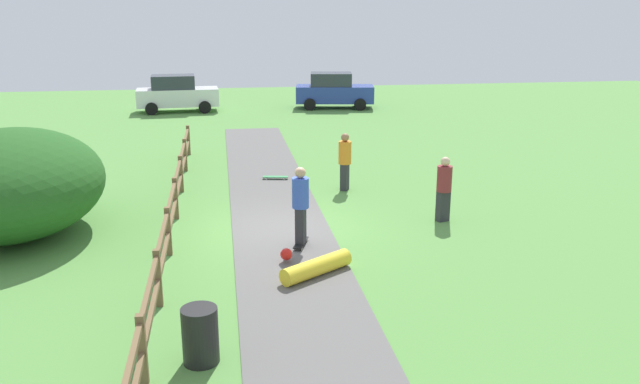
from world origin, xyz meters
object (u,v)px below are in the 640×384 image
Objects in this scene: skater_fallen at (314,266)px; bush_large at (11,183)px; skater_riding at (301,202)px; parked_car_blue at (334,91)px; bystander_maroon at (444,186)px; parked_car_white at (177,94)px; skateboard_loose at (275,177)px; bystander_orange at (345,159)px; trash_bin at (200,335)px.

bush_large is at bearing 152.23° from skater_fallen.
skater_riding is 21.42m from parked_car_blue.
parked_car_blue is (0.63, 19.67, 0.04)m from bystander_maroon.
skater_riding is 0.43× the size of parked_car_white.
bystander_maroon is (3.89, -4.78, 0.84)m from skateboard_loose.
bush_large is 19.27m from parked_car_white.
skater_fallen is at bearing -89.11° from skateboard_loose.
trash_bin is at bearing -113.53° from bystander_orange.
bush_large is 3.05× the size of bystander_maroon.
bystander_orange reaches higher than bystander_maroon.
trash_bin is at bearing -134.78° from bystander_maroon.
skater_riding is 6.14m from skateboard_loose.
skater_riding is 1.89m from skater_fallen.
skater_fallen is 0.95× the size of bystander_maroon.
bystander_maroon reaches higher than skater_fallen.
bystander_maroon is 0.38× the size of parked_car_blue.
bystander_orange is (8.57, 2.67, -0.32)m from bush_large.
parked_car_white reaches higher than skater_riding.
skateboard_loose is 15.58m from parked_car_blue.
trash_bin is 0.49× the size of skater_riding.
trash_bin is 8.48m from bystander_maroon.
skater_fallen is at bearing -106.42° from bystander_orange.
trash_bin reaches higher than skater_fallen.
parked_car_blue is at bearing 73.14° from skateboard_loose.
bush_large is 6.23× the size of skateboard_loose.
bystander_maroon is at bearing -59.25° from bystander_orange.
parked_car_white is at bearing 100.74° from skater_riding.
bystander_maroon is at bearing -91.82° from parked_car_blue.
bystander_orange reaches higher than skateboard_loose.
bystander_orange is 0.39× the size of parked_car_blue.
parked_car_white is at bearing 111.64° from bystander_maroon.
bystander_maroon is at bearing 38.25° from skater_fallen.
bystander_orange is 0.40× the size of parked_car_white.
skater_fallen is (0.06, -1.69, -0.85)m from skater_riding.
skateboard_loose is (-0.12, 7.75, -0.11)m from skater_fallen.
skater_fallen is 6.53m from bystander_orange.
parked_car_blue is (11.13, 19.09, -0.32)m from bush_large.
skater_fallen reaches higher than skateboard_loose.
skater_riding is (2.14, 4.73, 0.60)m from trash_bin.
trash_bin is 26.51m from parked_car_blue.
bush_large is 10.52m from bystander_maroon.
bystander_orange is (1.89, 4.53, -0.10)m from skater_riding.
bush_large is at bearing -162.68° from bystander_orange.
bystander_orange reaches higher than trash_bin.
bystander_orange is at bearing 17.32° from bush_large.
bush_large is 6.93m from skater_riding.
skateboard_loose is (6.62, 4.20, -1.19)m from bush_large.
trash_bin is at bearing -125.87° from skater_fallen.
skater_riding is at bearing 92.08° from skater_fallen.
skateboard_loose is at bearing 129.13° from bystander_maroon.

